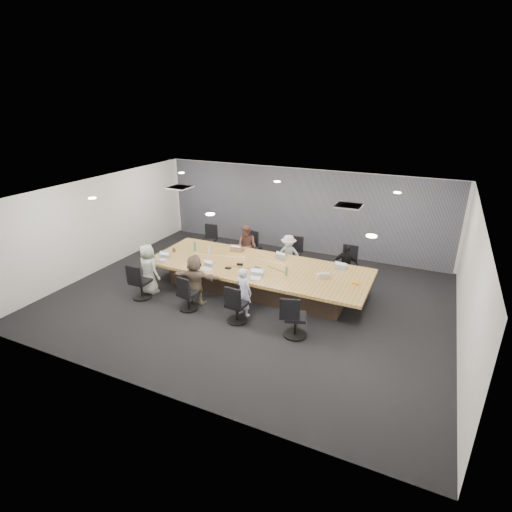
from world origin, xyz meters
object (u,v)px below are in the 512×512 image
at_px(person_2, 288,255).
at_px(person_6, 243,292).
at_px(bottle_green_left, 195,246).
at_px(person_4, 148,269).
at_px(laptop_4, 161,260).
at_px(chair_7, 296,320).
at_px(person_3, 345,265).
at_px(canvas_bag, 325,276).
at_px(chair_4, 141,284).
at_px(conference_table, 258,277).
at_px(chair_0, 208,243).
at_px(person_1, 247,246).
at_px(chair_6, 237,307).
at_px(stapler, 240,264).
at_px(chair_3, 347,267).
at_px(snack_packet, 356,283).
at_px(chair_2, 292,257).
at_px(chair_5, 188,296).
at_px(laptop_2, 281,257).
at_px(bottle_green_right, 287,271).
at_px(laptop_5, 206,269).
at_px(laptop_3, 341,267).
at_px(laptop_6, 253,278).
at_px(person_5, 195,280).
at_px(bottle_clear, 209,250).
at_px(laptop_1, 239,250).

bearing_deg(person_2, person_6, -103.04).
relative_size(person_2, bottle_green_left, 4.61).
distance_m(person_4, laptop_4, 0.55).
distance_m(chair_7, person_3, 3.08).
xyz_separation_m(laptop_4, canvas_bag, (4.45, 0.77, 0.06)).
bearing_deg(person_2, person_4, -148.00).
distance_m(chair_4, person_3, 5.58).
relative_size(conference_table, chair_0, 7.37).
relative_size(person_1, bottle_green_left, 5.03).
bearing_deg(chair_6, person_4, 176.71).
distance_m(chair_7, stapler, 2.63).
distance_m(chair_3, canvas_bag, 1.79).
distance_m(chair_0, snack_packet, 5.54).
xyz_separation_m(chair_2, person_4, (-2.97, -3.05, 0.26)).
distance_m(chair_0, chair_5, 3.71).
bearing_deg(laptop_2, canvas_bag, 162.00).
bearing_deg(conference_table, chair_5, -123.30).
height_order(chair_6, bottle_green_left, bottle_green_left).
relative_size(chair_3, bottle_green_right, 3.43).
height_order(person_3, laptop_5, person_3).
bearing_deg(person_4, laptop_3, -141.30).
xyz_separation_m(chair_6, laptop_6, (0.00, 0.90, 0.37)).
bearing_deg(chair_6, conference_table, 102.04).
relative_size(chair_3, person_2, 0.65).
bearing_deg(person_5, chair_7, 162.53).
xyz_separation_m(person_3, laptop_3, (0.00, -0.55, 0.14)).
distance_m(chair_3, laptop_6, 3.12).
relative_size(bottle_green_left, canvas_bag, 1.04).
bearing_deg(bottle_green_right, chair_4, -157.85).
distance_m(laptop_6, bottle_green_right, 0.88).
height_order(laptop_3, person_4, person_4).
xyz_separation_m(laptop_5, bottle_green_left, (-1.02, 1.03, 0.12)).
distance_m(laptop_2, person_6, 2.16).
bearing_deg(bottle_clear, stapler, -18.82).
distance_m(chair_5, bottle_green_left, 2.25).
bearing_deg(laptop_6, chair_6, -100.02).
height_order(chair_6, laptop_6, same).
distance_m(laptop_1, stapler, 1.15).
height_order(chair_5, laptop_6, laptop_6).
xyz_separation_m(laptop_6, bottle_green_right, (0.69, 0.53, 0.11)).
bearing_deg(laptop_4, chair_2, 29.98).
bearing_deg(person_1, bottle_green_right, -32.32).
bearing_deg(canvas_bag, laptop_3, 75.46).
height_order(person_1, person_6, person_1).
xyz_separation_m(person_2, snack_packet, (2.27, -1.37, 0.14)).
relative_size(conference_table, canvas_bag, 23.29).
height_order(chair_7, bottle_green_right, bottle_green_right).
bearing_deg(chair_4, canvas_bag, 19.44).
distance_m(person_6, bottle_green_left, 2.88).
relative_size(laptop_4, person_5, 0.22).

